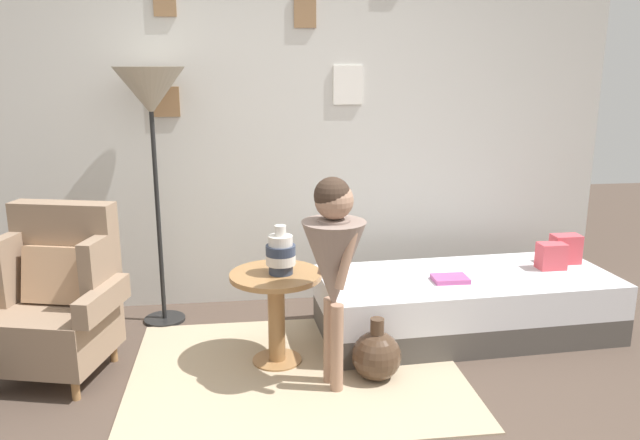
{
  "coord_description": "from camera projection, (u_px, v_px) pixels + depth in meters",
  "views": [
    {
      "loc": [
        -0.3,
        -2.54,
        1.73
      ],
      "look_at": [
        0.15,
        0.95,
        0.85
      ],
      "focal_mm": 34.83,
      "sensor_mm": 36.0,
      "label": 1
    }
  ],
  "objects": [
    {
      "name": "book_on_daybed",
      "position": [
        450.0,
        279.0,
        3.93
      ],
      "size": [
        0.22,
        0.16,
        0.03
      ],
      "primitive_type": "cube",
      "rotation": [
        0.0,
        0.0,
        -0.01
      ],
      "color": "#B95193",
      "rests_on": "daybed"
    },
    {
      "name": "floor_lamp",
      "position": [
        151.0,
        100.0,
        3.96
      ],
      "size": [
        0.45,
        0.45,
        1.72
      ],
      "color": "black",
      "rests_on": "ground"
    },
    {
      "name": "pillow_mid",
      "position": [
        551.0,
        256.0,
        4.16
      ],
      "size": [
        0.18,
        0.12,
        0.18
      ],
      "primitive_type": "cube",
      "rotation": [
        0.0,
        0.0,
        0.02
      ],
      "color": "#D64C56",
      "rests_on": "daybed"
    },
    {
      "name": "vase_striped",
      "position": [
        281.0,
        254.0,
        3.55
      ],
      "size": [
        0.17,
        0.17,
        0.29
      ],
      "color": "#2D384C",
      "rests_on": "side_table"
    },
    {
      "name": "pillow_head",
      "position": [
        565.0,
        249.0,
        4.28
      ],
      "size": [
        0.19,
        0.12,
        0.2
      ],
      "primitive_type": "cube",
      "rotation": [
        0.0,
        0.0,
        0.01
      ],
      "color": "#D64C56",
      "rests_on": "daybed"
    },
    {
      "name": "rug",
      "position": [
        296.0,
        372.0,
        3.59
      ],
      "size": [
        1.89,
        1.5,
        0.01
      ],
      "primitive_type": "cube",
      "color": "tan",
      "rests_on": "ground"
    },
    {
      "name": "person_child",
      "position": [
        334.0,
        256.0,
        3.25
      ],
      "size": [
        0.34,
        0.34,
        1.18
      ],
      "color": "#A37A60",
      "rests_on": "ground"
    },
    {
      "name": "daybed",
      "position": [
        466.0,
        304.0,
        4.09
      ],
      "size": [
        1.94,
        0.9,
        0.4
      ],
      "color": "#4C4742",
      "rests_on": "ground"
    },
    {
      "name": "armchair",
      "position": [
        56.0,
        300.0,
        3.51
      ],
      "size": [
        0.85,
        0.73,
        0.97
      ],
      "color": "#9E7042",
      "rests_on": "ground"
    },
    {
      "name": "demijohn_near",
      "position": [
        376.0,
        355.0,
        3.49
      ],
      "size": [
        0.28,
        0.28,
        0.37
      ],
      "color": "#473323",
      "rests_on": "ground"
    },
    {
      "name": "gallery_wall",
      "position": [
        282.0,
        126.0,
        4.46
      ],
      "size": [
        4.8,
        0.12,
        2.6
      ],
      "color": "beige",
      "rests_on": "ground"
    },
    {
      "name": "side_table",
      "position": [
        276.0,
        300.0,
        3.63
      ],
      "size": [
        0.54,
        0.54,
        0.56
      ],
      "color": "#9E7042",
      "rests_on": "ground"
    }
  ]
}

